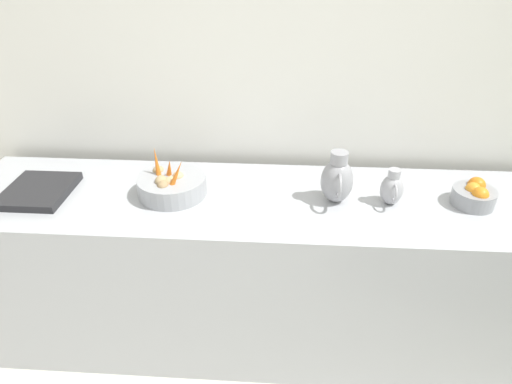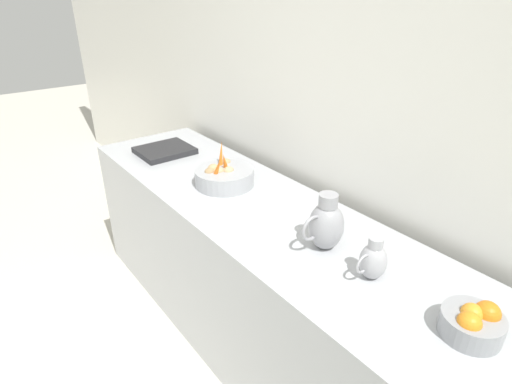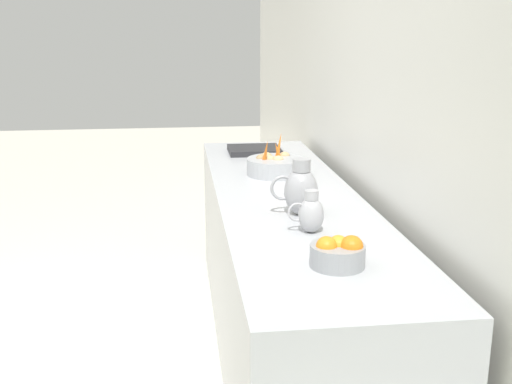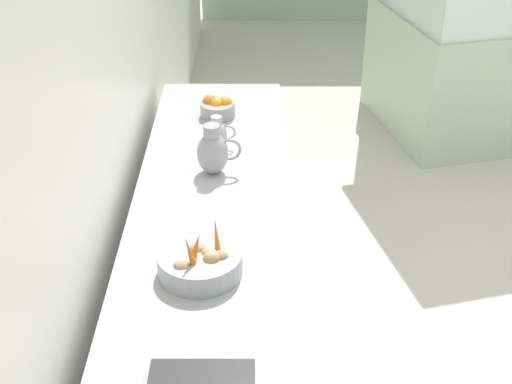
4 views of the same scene
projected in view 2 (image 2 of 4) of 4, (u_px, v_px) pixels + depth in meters
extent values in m
cube|color=white|center=(440.00, 97.00, 1.69)|extent=(0.10, 9.35, 3.00)
cube|color=#ADAFB5|center=(269.00, 286.00, 2.26)|extent=(0.71, 2.92, 0.90)
cylinder|color=#9EA0A5|center=(224.00, 177.00, 2.34)|extent=(0.33, 0.33, 0.09)
torus|color=#9EA0A5|center=(225.00, 184.00, 2.35)|extent=(0.19, 0.19, 0.01)
cone|color=orange|center=(225.00, 162.00, 2.31)|extent=(0.07, 0.07, 0.12)
cone|color=orange|center=(218.00, 167.00, 2.23)|extent=(0.05, 0.09, 0.15)
cone|color=orange|center=(221.00, 156.00, 2.36)|extent=(0.07, 0.06, 0.17)
ellipsoid|color=tan|center=(219.00, 171.00, 2.29)|extent=(0.06, 0.05, 0.04)
ellipsoid|color=tan|center=(226.00, 162.00, 2.40)|extent=(0.06, 0.05, 0.04)
ellipsoid|color=tan|center=(229.00, 171.00, 2.30)|extent=(0.06, 0.05, 0.05)
ellipsoid|color=#9E7F56|center=(210.00, 172.00, 2.29)|extent=(0.06, 0.05, 0.04)
ellipsoid|color=tan|center=(213.00, 169.00, 2.31)|extent=(0.07, 0.06, 0.05)
cylinder|color=gray|center=(471.00, 325.00, 1.33)|extent=(0.19, 0.19, 0.08)
sphere|color=orange|center=(469.00, 323.00, 1.29)|extent=(0.08, 0.08, 0.08)
sphere|color=orange|center=(472.00, 314.00, 1.33)|extent=(0.07, 0.07, 0.07)
sphere|color=orange|center=(487.00, 313.00, 1.33)|extent=(0.08, 0.08, 0.08)
ellipsoid|color=#939399|center=(326.00, 226.00, 1.75)|extent=(0.15, 0.15, 0.21)
cylinder|color=#939399|center=(328.00, 200.00, 1.70)|extent=(0.08, 0.08, 0.06)
torus|color=#939399|center=(312.00, 228.00, 1.70)|extent=(0.11, 0.01, 0.11)
ellipsoid|color=#A3A3A8|center=(373.00, 261.00, 1.58)|extent=(0.11, 0.11, 0.15)
cylinder|color=#A3A3A8|center=(376.00, 243.00, 1.54)|extent=(0.06, 0.06, 0.04)
torus|color=#A3A3A8|center=(364.00, 264.00, 1.54)|extent=(0.08, 0.01, 0.08)
cube|color=#232326|center=(165.00, 150.00, 2.78)|extent=(0.34, 0.30, 0.04)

